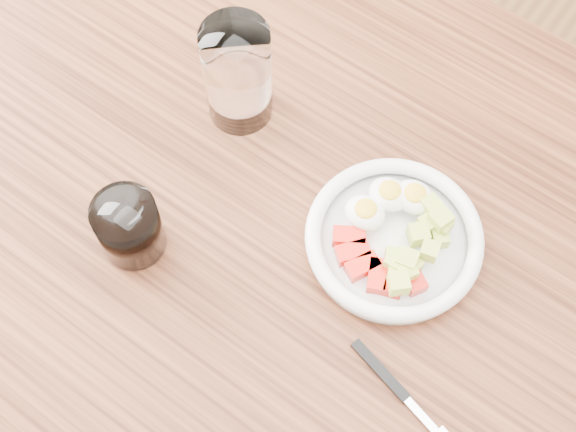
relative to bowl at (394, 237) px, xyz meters
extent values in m
plane|color=brown|center=(-0.10, -0.06, -0.79)|extent=(4.00, 4.00, 0.00)
cube|color=brown|center=(-0.75, 0.29, -0.42)|extent=(0.07, 0.07, 0.73)
cube|color=brown|center=(-0.10, -0.06, -0.04)|extent=(1.50, 0.90, 0.04)
cylinder|color=white|center=(0.00, 0.00, -0.01)|extent=(0.20, 0.20, 0.01)
torus|color=white|center=(0.00, 0.00, 0.00)|extent=(0.21, 0.21, 0.02)
cube|color=red|center=(-0.04, -0.03, 0.00)|extent=(0.04, 0.04, 0.02)
cube|color=red|center=(-0.03, -0.05, 0.00)|extent=(0.04, 0.04, 0.02)
cube|color=red|center=(-0.01, -0.05, 0.00)|extent=(0.04, 0.04, 0.02)
cube|color=red|center=(0.01, -0.05, 0.00)|extent=(0.04, 0.04, 0.02)
cube|color=red|center=(0.03, -0.05, 0.00)|extent=(0.03, 0.04, 0.02)
cube|color=red|center=(0.04, -0.03, 0.00)|extent=(0.04, 0.04, 0.02)
ellipsoid|color=white|center=(-0.03, 0.04, 0.01)|extent=(0.05, 0.04, 0.03)
ellipsoid|color=yellow|center=(-0.03, 0.04, 0.02)|extent=(0.03, 0.03, 0.01)
ellipsoid|color=white|center=(-0.01, 0.05, 0.01)|extent=(0.05, 0.04, 0.03)
ellipsoid|color=yellow|center=(-0.01, 0.05, 0.02)|extent=(0.03, 0.03, 0.01)
ellipsoid|color=white|center=(-0.04, 0.00, 0.01)|extent=(0.05, 0.04, 0.03)
ellipsoid|color=yellow|center=(-0.04, 0.00, 0.02)|extent=(0.03, 0.03, 0.01)
cube|color=#CAD351|center=(0.03, -0.04, 0.00)|extent=(0.02, 0.02, 0.02)
cube|color=#CAD351|center=(0.02, 0.05, 0.02)|extent=(0.03, 0.03, 0.02)
cube|color=#CAD351|center=(0.03, 0.04, 0.02)|extent=(0.03, 0.03, 0.02)
cube|color=#CAD351|center=(0.02, -0.03, 0.02)|extent=(0.02, 0.02, 0.02)
cube|color=#CAD351|center=(0.02, 0.03, 0.01)|extent=(0.03, 0.03, 0.02)
cube|color=#CAD351|center=(0.01, -0.02, 0.00)|extent=(0.02, 0.02, 0.02)
cube|color=#CAD351|center=(0.02, -0.03, 0.01)|extent=(0.03, 0.03, 0.02)
cube|color=#CAD351|center=(0.03, -0.02, 0.02)|extent=(0.03, 0.03, 0.02)
cube|color=#CAD351|center=(0.04, 0.04, 0.01)|extent=(0.02, 0.02, 0.02)
cube|color=#CAD351|center=(0.04, -0.05, 0.02)|extent=(0.03, 0.03, 0.02)
cube|color=#CAD351|center=(0.04, -0.03, 0.01)|extent=(0.03, 0.03, 0.02)
cube|color=#CAD351|center=(0.04, -0.02, 0.01)|extent=(0.02, 0.02, 0.02)
cube|color=#CAD351|center=(0.02, 0.02, 0.01)|extent=(0.03, 0.03, 0.02)
cube|color=#CAD351|center=(0.04, 0.00, 0.02)|extent=(0.02, 0.02, 0.02)
cube|color=#CAD351|center=(0.04, 0.03, 0.00)|extent=(0.03, 0.03, 0.02)
cube|color=black|center=(0.07, -0.14, -0.01)|extent=(0.08, 0.03, 0.01)
cube|color=silver|center=(0.14, -0.15, -0.01)|extent=(0.05, 0.02, 0.00)
cylinder|color=white|center=(-0.26, 0.05, 0.05)|extent=(0.08, 0.08, 0.15)
cylinder|color=white|center=(-0.25, -0.18, 0.02)|extent=(0.07, 0.07, 0.08)
cylinder|color=black|center=(-0.25, -0.18, 0.02)|extent=(0.07, 0.07, 0.07)
camera|label=1|loc=(0.12, -0.38, 0.84)|focal=50.00mm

